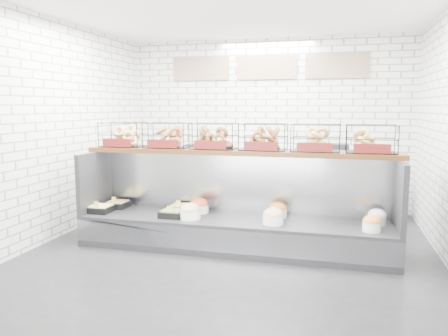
# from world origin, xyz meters

# --- Properties ---
(ground) EXTENTS (5.50, 5.50, 0.00)m
(ground) POSITION_xyz_m (0.00, 0.00, 0.00)
(ground) COLOR black
(ground) RESTS_ON ground
(room_shell) EXTENTS (5.02, 5.51, 3.01)m
(room_shell) POSITION_xyz_m (0.00, 0.60, 2.06)
(room_shell) COLOR white
(room_shell) RESTS_ON ground
(display_case) EXTENTS (4.00, 0.90, 1.20)m
(display_case) POSITION_xyz_m (-0.00, 0.35, 0.32)
(display_case) COLOR black
(display_case) RESTS_ON ground
(bagel_shelf) EXTENTS (4.10, 0.50, 0.40)m
(bagel_shelf) POSITION_xyz_m (-0.00, 0.52, 1.39)
(bagel_shelf) COLOR #3A1D0C
(bagel_shelf) RESTS_ON display_case
(prep_counter) EXTENTS (4.00, 0.60, 1.20)m
(prep_counter) POSITION_xyz_m (-0.00, 2.43, 0.47)
(prep_counter) COLOR #93969B
(prep_counter) RESTS_ON ground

